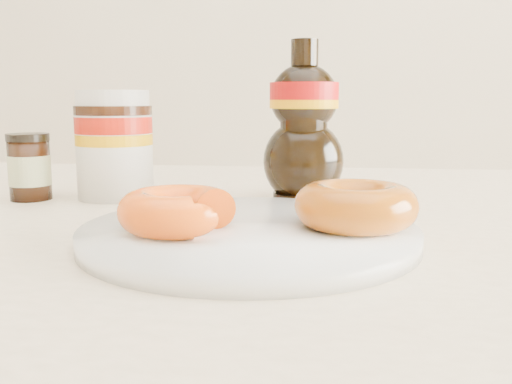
# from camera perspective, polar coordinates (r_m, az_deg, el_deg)

# --- Properties ---
(dining_table) EXTENTS (1.40, 0.90, 0.75)m
(dining_table) POSITION_cam_1_polar(r_m,az_deg,el_deg) (0.61, -4.72, -10.27)
(dining_table) COLOR beige
(dining_table) RESTS_ON ground
(plate) EXTENTS (0.28, 0.28, 0.01)m
(plate) POSITION_cam_1_polar(r_m,az_deg,el_deg) (0.48, -0.71, -4.16)
(plate) COLOR white
(plate) RESTS_ON dining_table
(donut_bitten) EXTENTS (0.13, 0.13, 0.03)m
(donut_bitten) POSITION_cam_1_polar(r_m,az_deg,el_deg) (0.47, -7.85, -1.84)
(donut_bitten) COLOR orange
(donut_bitten) RESTS_ON plate
(donut_whole) EXTENTS (0.13, 0.13, 0.04)m
(donut_whole) POSITION_cam_1_polar(r_m,az_deg,el_deg) (0.48, 9.94, -1.34)
(donut_whole) COLOR #A0470A
(donut_whole) RESTS_ON plate
(nutella_jar) EXTENTS (0.09, 0.09, 0.13)m
(nutella_jar) POSITION_cam_1_polar(r_m,az_deg,el_deg) (0.71, -13.99, 5.04)
(nutella_jar) COLOR white
(nutella_jar) RESTS_ON dining_table
(syrup_bottle) EXTENTS (0.10, 0.09, 0.19)m
(syrup_bottle) POSITION_cam_1_polar(r_m,az_deg,el_deg) (0.69, 4.79, 7.11)
(syrup_bottle) COLOR black
(syrup_bottle) RESTS_ON dining_table
(dark_jar) EXTENTS (0.05, 0.05, 0.08)m
(dark_jar) POSITION_cam_1_polar(r_m,az_deg,el_deg) (0.73, -21.70, 2.29)
(dark_jar) COLOR black
(dark_jar) RESTS_ON dining_table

